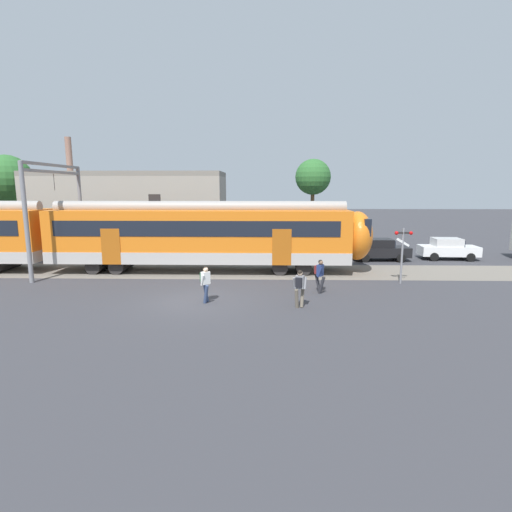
{
  "coord_description": "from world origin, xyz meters",
  "views": [
    {
      "loc": [
        3.23,
        -17.54,
        5.13
      ],
      "look_at": [
        2.71,
        2.97,
        1.6
      ],
      "focal_mm": 28.0,
      "sensor_mm": 36.0,
      "label": 1
    }
  ],
  "objects_px": {
    "pedestrian_white": "(205,281)",
    "parked_car_black": "(380,249)",
    "pedestrian_navy": "(320,273)",
    "parked_car_white": "(448,249)",
    "pedestrian_grey": "(300,285)",
    "crossing_signal": "(403,247)"
  },
  "relations": [
    {
      "from": "parked_car_black",
      "to": "parked_car_white",
      "type": "bearing_deg",
      "value": 5.86
    },
    {
      "from": "pedestrian_navy",
      "to": "parked_car_white",
      "type": "bearing_deg",
      "value": 42.39
    },
    {
      "from": "parked_car_white",
      "to": "pedestrian_white",
      "type": "bearing_deg",
      "value": -144.27
    },
    {
      "from": "pedestrian_white",
      "to": "parked_car_white",
      "type": "relative_size",
      "value": 0.41
    },
    {
      "from": "pedestrian_white",
      "to": "parked_car_black",
      "type": "relative_size",
      "value": 0.41
    },
    {
      "from": "parked_car_black",
      "to": "pedestrian_navy",
      "type": "bearing_deg",
      "value": -121.05
    },
    {
      "from": "parked_car_black",
      "to": "parked_car_white",
      "type": "relative_size",
      "value": 0.99
    },
    {
      "from": "pedestrian_navy",
      "to": "parked_car_white",
      "type": "relative_size",
      "value": 0.41
    },
    {
      "from": "pedestrian_white",
      "to": "crossing_signal",
      "type": "xyz_separation_m",
      "value": [
        10.01,
        3.89,
        1.02
      ]
    },
    {
      "from": "pedestrian_grey",
      "to": "parked_car_black",
      "type": "bearing_deg",
      "value": 60.14
    },
    {
      "from": "parked_car_black",
      "to": "pedestrian_grey",
      "type": "bearing_deg",
      "value": -119.86
    },
    {
      "from": "pedestrian_white",
      "to": "crossing_signal",
      "type": "distance_m",
      "value": 10.79
    },
    {
      "from": "pedestrian_grey",
      "to": "pedestrian_navy",
      "type": "distance_m",
      "value": 2.78
    },
    {
      "from": "pedestrian_navy",
      "to": "parked_car_white",
      "type": "height_order",
      "value": "pedestrian_navy"
    },
    {
      "from": "pedestrian_white",
      "to": "crossing_signal",
      "type": "height_order",
      "value": "crossing_signal"
    },
    {
      "from": "parked_car_black",
      "to": "crossing_signal",
      "type": "relative_size",
      "value": 1.34
    },
    {
      "from": "pedestrian_grey",
      "to": "parked_car_white",
      "type": "distance_m",
      "value": 16.81
    },
    {
      "from": "pedestrian_grey",
      "to": "crossing_signal",
      "type": "bearing_deg",
      "value": 38.11
    },
    {
      "from": "pedestrian_white",
      "to": "parked_car_black",
      "type": "distance_m",
      "value": 15.33
    },
    {
      "from": "pedestrian_navy",
      "to": "parked_car_black",
      "type": "distance_m",
      "value": 10.57
    },
    {
      "from": "pedestrian_navy",
      "to": "pedestrian_grey",
      "type": "bearing_deg",
      "value": -115.32
    },
    {
      "from": "pedestrian_grey",
      "to": "crossing_signal",
      "type": "distance_m",
      "value": 7.5
    }
  ]
}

